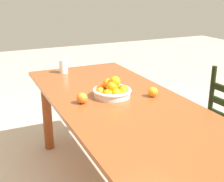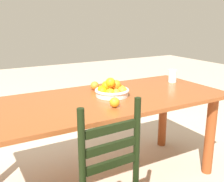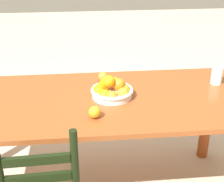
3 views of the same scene
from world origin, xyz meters
The scene contains 5 objects.
dining_table centered at (0.00, 0.00, 0.63)m, with size 2.05×0.87×0.75m.
fruit_bowl centered at (-0.11, -0.02, 0.80)m, with size 0.28×0.28×0.15m.
orange_loose_0 centered at (-0.07, -0.26, 0.79)m, with size 0.07×0.07×0.07m, color orange.
orange_loose_1 centered at (0.02, 0.24, 0.79)m, with size 0.07×0.07×0.07m, color orange.
drinking_glass centered at (-0.86, -0.15, 0.81)m, with size 0.08×0.08×0.12m, color silver.
Camera 2 is at (0.93, 1.81, 1.36)m, focal length 43.58 mm.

